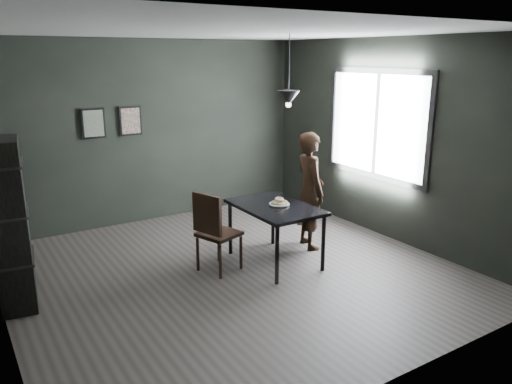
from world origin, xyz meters
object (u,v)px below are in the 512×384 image
cafe_table (275,212)px  white_plate (279,205)px  woman (310,191)px  wood_chair (214,228)px  pendant_lamp (289,98)px  shelf_unit (10,226)px

cafe_table → white_plate: bearing=-6.5°
woman → wood_chair: bearing=105.8°
white_plate → woman: bearing=17.5°
woman → pendant_lamp: pendant_lamp is taller
woman → shelf_unit: bearing=98.8°
white_plate → wood_chair: bearing=170.6°
wood_chair → shelf_unit: shelf_unit is taller
wood_chair → cafe_table: bearing=-28.3°
shelf_unit → white_plate: bearing=-1.7°
pendant_lamp → white_plate: bearing=-151.0°
wood_chair → pendant_lamp: (1.04, -0.03, 1.48)m
shelf_unit → pendant_lamp: 3.40m
white_plate → pendant_lamp: 1.31m
wood_chair → white_plate: bearing=-28.1°
woman → wood_chair: woman is taller
white_plate → wood_chair: wood_chair is taller
cafe_table → pendant_lamp: pendant_lamp is taller
cafe_table → woman: woman is taller
woman → wood_chair: 1.51m
cafe_table → pendant_lamp: size_ratio=1.39×
white_plate → wood_chair: 0.88m
woman → shelf_unit: shelf_unit is taller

